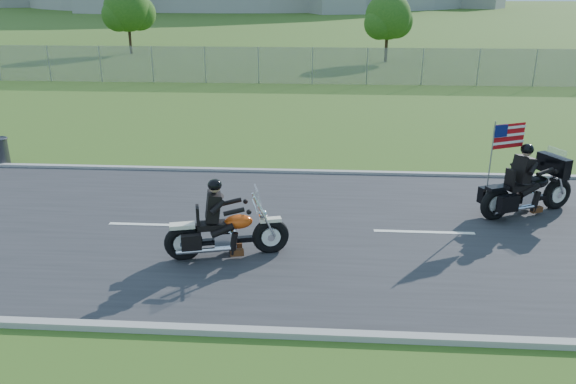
{
  "coord_description": "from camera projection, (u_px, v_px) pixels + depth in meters",
  "views": [
    {
      "loc": [
        1.76,
        -11.47,
        5.14
      ],
      "look_at": [
        0.99,
        0.0,
        0.91
      ],
      "focal_mm": 35.0,
      "sensor_mm": 36.0,
      "label": 1
    }
  ],
  "objects": [
    {
      "name": "tree_fence_mid",
      "position": [
        128.0,
        11.0,
        44.24
      ],
      "size": [
        3.96,
        3.69,
        5.3
      ],
      "color": "#382316",
      "rests_on": "ground"
    },
    {
      "name": "curb_north",
      "position": [
        263.0,
        171.0,
        16.4
      ],
      "size": [
        120.0,
        0.18,
        0.12
      ],
      "primitive_type": "cube",
      "color": "#9E9B93",
      "rests_on": "ground"
    },
    {
      "name": "curb_south",
      "position": [
        208.0,
        330.0,
        8.81
      ],
      "size": [
        120.0,
        0.18,
        0.12
      ],
      "primitive_type": "cube",
      "color": "#9E9B93",
      "rests_on": "ground"
    },
    {
      "name": "ground",
      "position": [
        244.0,
        229.0,
        12.62
      ],
      "size": [
        420.0,
        420.0,
        0.0
      ],
      "primitive_type": "plane",
      "color": "#395219",
      "rests_on": "ground"
    },
    {
      "name": "motorcycle_lead",
      "position": [
        225.0,
        233.0,
        11.13
      ],
      "size": [
        2.46,
        1.02,
        1.68
      ],
      "rotation": [
        0.0,
        0.0,
        0.25
      ],
      "color": "black",
      "rests_on": "ground"
    },
    {
      "name": "fence",
      "position": [
        205.0,
        65.0,
        31.32
      ],
      "size": [
        60.0,
        0.03,
        2.0
      ],
      "primitive_type": "cube",
      "color": "gray",
      "rests_on": "ground"
    },
    {
      "name": "road",
      "position": [
        244.0,
        228.0,
        12.61
      ],
      "size": [
        120.0,
        8.0,
        0.04
      ],
      "primitive_type": "cube",
      "color": "#28282B",
      "rests_on": "ground"
    },
    {
      "name": "trash_can",
      "position": [
        1.0,
        152.0,
        17.01
      ],
      "size": [
        0.58,
        0.58,
        0.82
      ],
      "primitive_type": "cylinder",
      "rotation": [
        0.0,
        0.0,
        -0.25
      ],
      "color": "#313135",
      "rests_on": "ground"
    },
    {
      "name": "tree_fence_near",
      "position": [
        388.0,
        19.0,
        39.34
      ],
      "size": [
        3.52,
        3.28,
        4.75
      ],
      "color": "#382316",
      "rests_on": "ground"
    },
    {
      "name": "motorcycle_follow",
      "position": [
        528.0,
        191.0,
        13.2
      ],
      "size": [
        2.48,
        1.43,
        2.21
      ],
      "rotation": [
        0.0,
        0.0,
        0.44
      ],
      "color": "black",
      "rests_on": "ground"
    }
  ]
}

